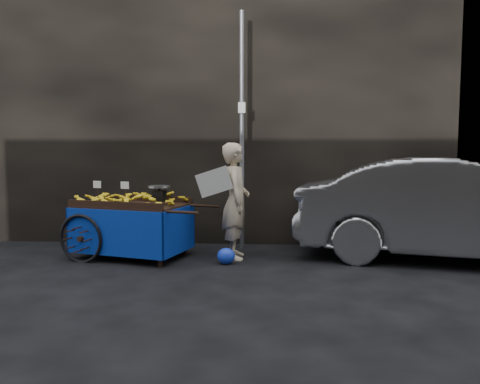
# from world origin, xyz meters

# --- Properties ---
(ground) EXTENTS (80.00, 80.00, 0.00)m
(ground) POSITION_xyz_m (0.00, 0.00, 0.00)
(ground) COLOR black
(ground) RESTS_ON ground
(building_wall) EXTENTS (13.50, 2.00, 5.00)m
(building_wall) POSITION_xyz_m (0.39, 2.60, 2.50)
(building_wall) COLOR black
(building_wall) RESTS_ON ground
(street_pole) EXTENTS (0.12, 0.10, 4.00)m
(street_pole) POSITION_xyz_m (0.30, 1.30, 2.01)
(street_pole) COLOR slate
(street_pole) RESTS_ON ground
(banana_cart) EXTENTS (2.44, 1.57, 1.23)m
(banana_cart) POSITION_xyz_m (-1.43, 0.49, 0.76)
(banana_cart) COLOR black
(banana_cart) RESTS_ON ground
(vendor) EXTENTS (0.84, 0.69, 1.80)m
(vendor) POSITION_xyz_m (0.25, 0.50, 0.90)
(vendor) COLOR #C9B595
(vendor) RESTS_ON ground
(plastic_bag) EXTENTS (0.27, 0.21, 0.24)m
(plastic_bag) POSITION_xyz_m (0.14, 0.10, 0.12)
(plastic_bag) COLOR blue
(plastic_bag) RESTS_ON ground
(parked_car) EXTENTS (5.01, 2.64, 1.57)m
(parked_car) POSITION_xyz_m (3.61, 0.56, 0.78)
(parked_car) COLOR #AEB0B5
(parked_car) RESTS_ON ground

